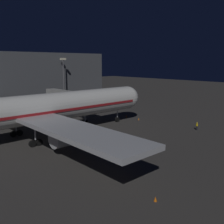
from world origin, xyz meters
name	(u,v)px	position (x,y,z in m)	size (l,w,h in m)	color
ground_plane	(69,132)	(0.00, 0.00, 0.00)	(320.00, 320.00, 0.00)	#383533
airliner_at_gate	(28,111)	(0.00, 8.68, 5.68)	(57.01, 58.97, 20.35)	silver
jet_bridge	(72,97)	(10.69, -8.07, 5.79)	(19.63, 3.40, 7.33)	#9E9E99
apron_floodlight_mast	(64,79)	(25.50, -14.99, 9.35)	(2.90, 0.50, 15.89)	#59595E
ground_crew_by_belt_loader	(197,126)	(-17.59, -21.49, 1.00)	(0.40, 0.40, 1.81)	black
traffic_cone_nose_port	(139,119)	(-2.20, -19.71, 0.28)	(0.36, 0.36, 0.55)	orange
traffic_cone_nose_starboard	(126,116)	(2.20, -19.71, 0.28)	(0.36, 0.36, 0.55)	orange
traffic_cone_wingtip_svc_side	(155,199)	(-30.01, 8.60, 0.28)	(0.36, 0.36, 0.55)	orange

